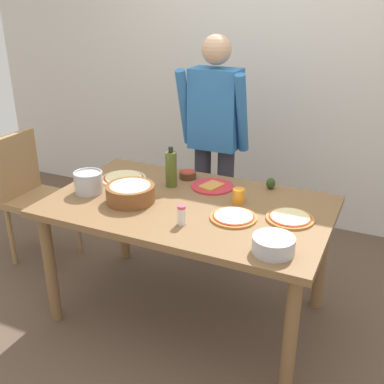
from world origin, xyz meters
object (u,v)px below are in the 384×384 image
(salt_shaker, at_px, (182,215))
(olive_oil_bottle, at_px, (171,169))
(cup_orange, at_px, (239,196))
(person_cook, at_px, (215,135))
(avocado, at_px, (271,183))
(pizza_second_cooked, at_px, (290,218))
(plate_with_slice, at_px, (212,186))
(pizza_raw_on_board, at_px, (124,178))
(chair_wooden_left, at_px, (32,191))
(small_sauce_bowl, at_px, (188,174))
(mixing_bowl_steel, at_px, (273,245))
(popcorn_bowl, at_px, (130,192))
(dining_table, at_px, (188,217))
(pizza_cooked_on_tray, at_px, (233,217))
(steel_pot, at_px, (88,182))

(salt_shaker, bearing_deg, olive_oil_bottle, 122.94)
(olive_oil_bottle, xyz_separation_m, cup_orange, (0.46, -0.06, -0.07))
(person_cook, distance_m, avocado, 0.64)
(person_cook, relative_size, avocado, 23.14)
(pizza_second_cooked, relative_size, olive_oil_bottle, 1.00)
(plate_with_slice, xyz_separation_m, olive_oil_bottle, (-0.24, -0.08, 0.11))
(pizza_raw_on_board, xyz_separation_m, salt_shaker, (0.61, -0.40, 0.04))
(avocado, bearing_deg, salt_shaker, -114.02)
(chair_wooden_left, height_order, small_sauce_bowl, chair_wooden_left)
(cup_orange, bearing_deg, mixing_bowl_steel, -53.88)
(pizza_raw_on_board, distance_m, avocado, 0.93)
(popcorn_bowl, relative_size, olive_oil_bottle, 1.09)
(dining_table, height_order, cup_orange, cup_orange)
(pizza_cooked_on_tray, bearing_deg, salt_shaker, -142.44)
(avocado, bearing_deg, pizza_second_cooked, -59.98)
(popcorn_bowl, height_order, cup_orange, popcorn_bowl)
(steel_pot, height_order, cup_orange, steel_pot)
(pizza_cooked_on_tray, relative_size, plate_with_slice, 0.97)
(avocado, bearing_deg, pizza_cooked_on_tray, -97.88)
(person_cook, xyz_separation_m, cup_orange, (0.41, -0.63, -0.14))
(plate_with_slice, bearing_deg, olive_oil_bottle, -160.64)
(pizza_cooked_on_tray, height_order, avocado, avocado)
(plate_with_slice, bearing_deg, cup_orange, -33.40)
(chair_wooden_left, distance_m, avocado, 1.73)
(pizza_second_cooked, relative_size, plate_with_slice, 0.98)
(person_cook, bearing_deg, pizza_cooked_on_tray, -61.56)
(small_sauce_bowl, bearing_deg, cup_orange, -27.39)
(dining_table, bearing_deg, chair_wooden_left, 173.69)
(chair_wooden_left, xyz_separation_m, olive_oil_bottle, (1.12, 0.04, 0.33))
(pizza_cooked_on_tray, bearing_deg, avocado, 82.12)
(person_cook, distance_m, chair_wooden_left, 1.38)
(mixing_bowl_steel, distance_m, cup_orange, 0.56)
(pizza_cooked_on_tray, distance_m, mixing_bowl_steel, 0.38)
(popcorn_bowl, relative_size, salt_shaker, 2.64)
(dining_table, bearing_deg, plate_with_slice, 82.21)
(pizza_cooked_on_tray, bearing_deg, cup_orange, 102.39)
(person_cook, xyz_separation_m, olive_oil_bottle, (-0.05, -0.57, -0.07))
(chair_wooden_left, xyz_separation_m, mixing_bowl_steel, (1.91, -0.47, 0.26))
(popcorn_bowl, height_order, mixing_bowl_steel, popcorn_bowl)
(person_cook, xyz_separation_m, pizza_raw_on_board, (-0.38, -0.60, -0.17))
(popcorn_bowl, height_order, salt_shaker, popcorn_bowl)
(mixing_bowl_steel, relative_size, salt_shaker, 1.89)
(pizza_second_cooked, distance_m, plate_with_slice, 0.59)
(plate_with_slice, height_order, cup_orange, cup_orange)
(dining_table, xyz_separation_m, pizza_raw_on_board, (-0.53, 0.15, 0.10))
(pizza_raw_on_board, bearing_deg, pizza_cooked_on_tray, -15.35)
(chair_wooden_left, bearing_deg, pizza_second_cooked, -3.27)
(cup_orange, bearing_deg, popcorn_bowl, -156.93)
(person_cook, xyz_separation_m, pizza_second_cooked, (0.73, -0.72, -0.17))
(mixing_bowl_steel, xyz_separation_m, small_sauce_bowl, (-0.75, 0.67, -0.01))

